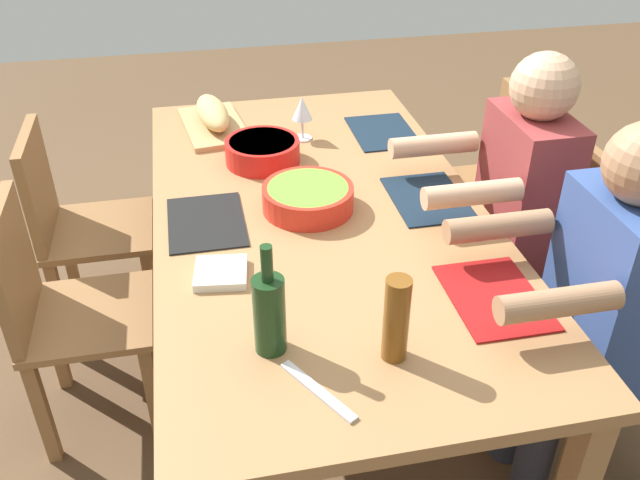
{
  "coord_description": "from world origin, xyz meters",
  "views": [
    {
      "loc": [
        -1.81,
        0.37,
        1.85
      ],
      "look_at": [
        0.0,
        0.0,
        0.63
      ],
      "focal_mm": 38.4,
      "sensor_mm": 36.0,
      "label": 1
    }
  ],
  "objects": [
    {
      "name": "serving_bowl_salad",
      "position": [
        0.02,
        0.03,
        0.78
      ],
      "size": [
        0.29,
        0.29,
        0.08
      ],
      "color": "red",
      "rests_on": "dining_table"
    },
    {
      "name": "carving_knife",
      "position": [
        -0.76,
        0.16,
        0.74
      ],
      "size": [
        0.21,
        0.14,
        0.01
      ],
      "primitive_type": "cube",
      "rotation": [
        0.0,
        0.0,
        0.53
      ],
      "color": "silver",
      "rests_on": "dining_table"
    },
    {
      "name": "placemat_near_center",
      "position": [
        0.0,
        -0.36,
        0.74
      ],
      "size": [
        0.32,
        0.23,
        0.01
      ],
      "primitive_type": "cube",
      "color": "#142333",
      "rests_on": "dining_table"
    },
    {
      "name": "chair_far_center",
      "position": [
        0.0,
        0.84,
        0.48
      ],
      "size": [
        0.4,
        0.4,
        0.85
      ],
      "color": "olive",
      "rests_on": "ground_plane"
    },
    {
      "name": "placemat_near_right",
      "position": [
        0.52,
        -0.36,
        0.74
      ],
      "size": [
        0.32,
        0.23,
        0.01
      ],
      "primitive_type": "cube",
      "color": "#142333",
      "rests_on": "dining_table"
    },
    {
      "name": "placemat_near_left",
      "position": [
        -0.52,
        -0.36,
        0.74
      ],
      "size": [
        0.32,
        0.23,
        0.01
      ],
      "primitive_type": "cube",
      "color": "maroon",
      "rests_on": "dining_table"
    },
    {
      "name": "bread_loaf",
      "position": [
        0.7,
        0.28,
        0.81
      ],
      "size": [
        0.33,
        0.15,
        0.09
      ],
      "primitive_type": "ellipsoid",
      "rotation": [
        0.0,
        0.0,
        0.13
      ],
      "color": "tan",
      "rests_on": "cutting_board"
    },
    {
      "name": "dining_table",
      "position": [
        0.0,
        0.0,
        0.67
      ],
      "size": [
        1.91,
        1.03,
        0.74
      ],
      "color": "#9E7044",
      "rests_on": "ground_plane"
    },
    {
      "name": "beer_bottle",
      "position": [
        -0.68,
        -0.04,
        0.85
      ],
      "size": [
        0.06,
        0.06,
        0.22
      ],
      "primitive_type": "cylinder",
      "color": "brown",
      "rests_on": "dining_table"
    },
    {
      "name": "serving_bowl_greens",
      "position": [
        0.37,
        0.13,
        0.79
      ],
      "size": [
        0.26,
        0.26,
        0.08
      ],
      "color": "red",
      "rests_on": "dining_table"
    },
    {
      "name": "ground_plane",
      "position": [
        0.0,
        0.0,
        0.0
      ],
      "size": [
        8.0,
        8.0,
        0.0
      ],
      "primitive_type": "plane",
      "color": "brown"
    },
    {
      "name": "wine_glass",
      "position": [
        0.53,
        -0.04,
        0.86
      ],
      "size": [
        0.08,
        0.08,
        0.17
      ],
      "color": "silver",
      "rests_on": "dining_table"
    },
    {
      "name": "chair_near_center",
      "position": [
        0.0,
        -0.84,
        0.48
      ],
      "size": [
        0.4,
        0.4,
        0.85
      ],
      "color": "olive",
      "rests_on": "ground_plane"
    },
    {
      "name": "cutting_board",
      "position": [
        0.7,
        0.28,
        0.75
      ],
      "size": [
        0.42,
        0.27,
        0.02
      ],
      "primitive_type": "cube",
      "rotation": [
        0.0,
        0.0,
        0.13
      ],
      "color": "tan",
      "rests_on": "dining_table"
    },
    {
      "name": "diner_near_left",
      "position": [
        -0.52,
        -0.65,
        0.7
      ],
      "size": [
        0.41,
        0.53,
        1.2
      ],
      "color": "#2D2D38",
      "rests_on": "ground_plane"
    },
    {
      "name": "diner_near_center",
      "position": [
        0.0,
        -0.65,
        0.7
      ],
      "size": [
        0.41,
        0.53,
        1.2
      ],
      "color": "#2D2D38",
      "rests_on": "ground_plane"
    },
    {
      "name": "placemat_far_center",
      "position": [
        0.0,
        0.36,
        0.74
      ],
      "size": [
        0.32,
        0.23,
        0.01
      ],
      "primitive_type": "cube",
      "color": "black",
      "rests_on": "dining_table"
    },
    {
      "name": "wine_bottle",
      "position": [
        -0.6,
        0.24,
        0.85
      ],
      "size": [
        0.08,
        0.08,
        0.29
      ],
      "color": "#193819",
      "rests_on": "dining_table"
    },
    {
      "name": "chair_far_right",
      "position": [
        0.52,
        0.84,
        0.48
      ],
      "size": [
        0.4,
        0.4,
        0.85
      ],
      "color": "olive",
      "rests_on": "ground_plane"
    },
    {
      "name": "chair_near_left",
      "position": [
        -0.52,
        -0.84,
        0.48
      ],
      "size": [
        0.4,
        0.4,
        0.85
      ],
      "color": "olive",
      "rests_on": "ground_plane"
    },
    {
      "name": "chair_near_right",
      "position": [
        0.52,
        -0.84,
        0.48
      ],
      "size": [
        0.4,
        0.4,
        0.85
      ],
      "color": "olive",
      "rests_on": "ground_plane"
    },
    {
      "name": "napkin_stack",
      "position": [
        -0.29,
        0.33,
        0.75
      ],
      "size": [
        0.16,
        0.16,
        0.02
      ],
      "primitive_type": "cube",
      "rotation": [
        0.0,
        0.0,
        -0.13
      ],
      "color": "white",
      "rests_on": "dining_table"
    }
  ]
}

